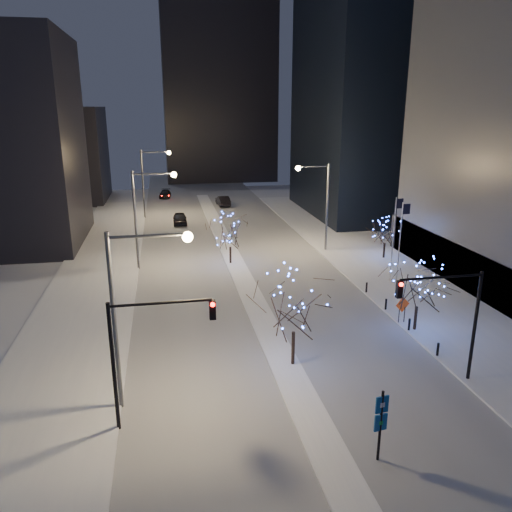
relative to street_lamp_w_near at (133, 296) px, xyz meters
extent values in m
plane|color=silver|center=(8.94, -2.00, -6.50)|extent=(160.00, 160.00, 0.00)
cube|color=#ADB3BC|center=(8.94, 33.00, -6.49)|extent=(20.00, 130.00, 0.02)
cube|color=white|center=(8.94, 28.00, -6.42)|extent=(2.00, 80.00, 0.15)
cube|color=white|center=(23.94, 18.00, -6.42)|extent=(10.00, 90.00, 0.15)
cube|color=white|center=(-5.06, 18.00, -6.42)|extent=(8.00, 90.00, 0.15)
cube|color=black|center=(-17.06, 68.00, 1.50)|extent=(18.00, 16.00, 16.00)
cube|color=black|center=(14.94, 90.00, 14.50)|extent=(24.00, 14.00, 42.00)
cylinder|color=#595E66|center=(-1.06, 0.00, -1.50)|extent=(0.24, 0.24, 10.00)
cylinder|color=#595E66|center=(0.94, 0.00, 3.20)|extent=(4.00, 0.16, 0.16)
sphere|color=#FFCD7F|center=(2.94, 0.00, 3.05)|extent=(0.56, 0.56, 0.56)
cylinder|color=#595E66|center=(-1.06, 25.00, -1.50)|extent=(0.24, 0.24, 10.00)
cylinder|color=#595E66|center=(0.94, 25.00, 3.20)|extent=(4.00, 0.16, 0.16)
sphere|color=#FFCD7F|center=(2.94, 25.00, 3.05)|extent=(0.56, 0.56, 0.56)
cylinder|color=#595E66|center=(-1.06, 50.00, -1.50)|extent=(0.24, 0.24, 10.00)
cylinder|color=#595E66|center=(0.94, 50.00, 3.20)|extent=(4.00, 0.16, 0.16)
sphere|color=#FFCD7F|center=(2.94, 50.00, 3.05)|extent=(0.56, 0.56, 0.56)
cylinder|color=#595E66|center=(19.94, 28.00, -1.50)|extent=(0.24, 0.24, 10.00)
cylinder|color=#595E66|center=(18.19, 28.00, 3.20)|extent=(3.50, 0.16, 0.16)
sphere|color=#FFCD7F|center=(16.44, 28.00, 3.05)|extent=(0.56, 0.56, 0.56)
cylinder|color=black|center=(-1.06, -2.00, -3.00)|extent=(0.20, 0.20, 7.00)
cylinder|color=black|center=(1.44, -2.00, 0.30)|extent=(5.00, 0.14, 0.14)
cube|color=black|center=(3.94, -2.00, -0.25)|extent=(0.32, 0.28, 1.00)
sphere|color=#FF0C05|center=(3.94, -2.18, 0.10)|extent=(0.22, 0.22, 0.22)
cylinder|color=black|center=(19.44, -1.00, -3.00)|extent=(0.20, 0.20, 7.00)
cylinder|color=black|center=(16.94, -1.00, 0.30)|extent=(5.00, 0.14, 0.14)
cube|color=black|center=(14.44, -1.00, -0.25)|extent=(0.32, 0.28, 1.00)
sphere|color=#FF0C05|center=(14.44, -1.18, 0.10)|extent=(0.22, 0.22, 0.22)
cylinder|color=silver|center=(21.94, 14.00, -2.35)|extent=(0.10, 0.10, 8.00)
cube|color=black|center=(22.29, 14.00, 1.05)|extent=(0.70, 0.03, 0.90)
cylinder|color=silver|center=(22.54, 16.50, -2.35)|extent=(0.10, 0.10, 8.00)
cube|color=black|center=(22.89, 16.50, 1.05)|extent=(0.70, 0.03, 0.90)
cylinder|color=black|center=(19.14, 2.00, -5.90)|extent=(0.16, 0.16, 0.90)
cylinder|color=black|center=(19.14, 6.00, -5.90)|extent=(0.16, 0.16, 0.90)
cylinder|color=black|center=(19.14, 10.00, -5.90)|extent=(0.16, 0.16, 0.90)
cylinder|color=black|center=(19.14, 14.00, -5.90)|extent=(0.16, 0.16, 0.90)
imported|color=black|center=(3.93, 44.79, -5.70)|extent=(1.95, 4.74, 1.61)
imported|color=black|center=(11.62, 57.47, -5.68)|extent=(2.13, 5.11, 1.64)
imported|color=black|center=(2.11, 67.11, -5.82)|extent=(2.34, 4.82, 1.35)
cylinder|color=black|center=(9.44, 2.72, -5.25)|extent=(0.22, 0.22, 2.20)
cylinder|color=black|center=(8.44, 24.88, -5.48)|extent=(0.22, 0.22, 1.73)
cylinder|color=black|center=(19.63, 6.08, -5.46)|extent=(0.22, 0.22, 1.78)
cylinder|color=black|center=(25.20, 23.75, -5.54)|extent=(0.22, 0.22, 1.62)
cylinder|color=black|center=(11.11, -6.70, -4.66)|extent=(0.13, 0.13, 3.68)
cube|color=#0E4B9C|center=(11.11, -6.70, -3.50)|extent=(0.66, 0.19, 0.84)
cube|color=#0E4B9C|center=(11.11, -6.70, -4.45)|extent=(0.66, 0.19, 0.84)
cylinder|color=black|center=(19.01, 7.43, -5.74)|extent=(0.07, 0.07, 1.22)
cylinder|color=black|center=(19.46, 7.43, -5.74)|extent=(0.07, 0.07, 1.22)
cube|color=#FF470D|center=(19.24, 7.43, -4.90)|extent=(1.24, 0.32, 1.26)
camera|label=1|loc=(1.84, -25.06, 9.46)|focal=35.00mm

